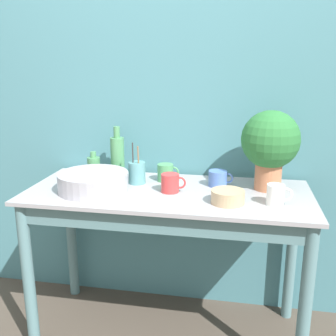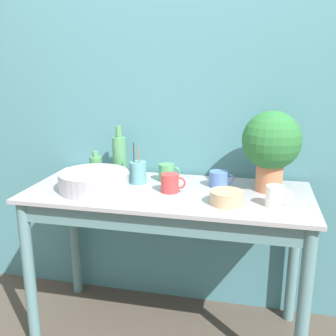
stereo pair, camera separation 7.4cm
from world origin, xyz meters
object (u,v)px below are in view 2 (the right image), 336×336
bowl_wash_large (94,181)px  mug_green (167,173)px  potted_plant (271,144)px  utensil_cup (138,172)px  mug_white (275,196)px  mug_blue (219,179)px  bowl_small_tan (226,197)px  bottle_short (96,166)px  bottle_tall (120,155)px  mug_red (170,183)px

bowl_wash_large → mug_green: same height
potted_plant → utensil_cup: 0.72m
potted_plant → mug_white: bearing=-84.1°
mug_blue → bowl_small_tan: 0.26m
mug_blue → bottle_short: bearing=177.2°
potted_plant → bottle_tall: potted_plant is taller
potted_plant → bowl_wash_large: potted_plant is taller
bottle_short → bowl_small_tan: bearing=-20.7°
bottle_tall → utensil_cup: bearing=-37.8°
bottle_tall → mug_blue: bottle_tall is taller
mug_red → mug_blue: mug_red is taller
mug_white → mug_green: bearing=153.8°
mug_white → mug_red: bearing=169.3°
bottle_tall → mug_green: bearing=-8.1°
bowl_wash_large → mug_blue: (0.62, 0.20, -0.01)m
potted_plant → mug_white: (0.02, -0.23, -0.20)m
bowl_wash_large → mug_red: bearing=7.6°
bottle_short → mug_white: size_ratio=1.27×
mug_white → mug_red: (-0.51, 0.10, -0.00)m
potted_plant → mug_green: bearing=174.8°
bottle_tall → bottle_short: 0.15m
mug_green → mug_white: mug_white is taller
mug_green → mug_red: size_ratio=0.98×
bowl_wash_large → bowl_small_tan: bearing=-4.9°
mug_red → mug_green: bearing=107.9°
bottle_tall → utensil_cup: 0.19m
bottle_short → potted_plant: bearing=-2.7°
bottle_short → mug_white: bottle_short is taller
mug_white → mug_red: 0.52m
mug_blue → bowl_wash_large: bearing=-162.5°
bottle_short → mug_blue: 0.71m
utensil_cup → mug_white: bearing=-16.4°
mug_red → bowl_small_tan: 0.31m
mug_green → mug_red: (0.06, -0.18, -0.00)m
mug_green → mug_white: (0.57, -0.28, 0.00)m
bottle_tall → utensil_cup: (0.14, -0.11, -0.06)m
mug_blue → mug_green: bearing=172.3°
bottle_tall → utensil_cup: size_ratio=1.28×
bottle_tall → mug_red: size_ratio=2.29×
bowl_wash_large → bottle_tall: size_ratio=1.23×
mug_green → mug_blue: size_ratio=0.94×
potted_plant → utensil_cup: (-0.69, -0.02, -0.18)m
mug_white → utensil_cup: 0.75m
bottle_short → bowl_small_tan: size_ratio=0.96×
bowl_small_tan → bottle_tall: bearing=152.3°
bottle_short → mug_red: 0.51m
mug_red → utensil_cup: size_ratio=0.56×
mug_green → mug_red: bearing=-72.1°
mug_green → potted_plant: bearing=-5.2°
mug_red → utensil_cup: bearing=150.9°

